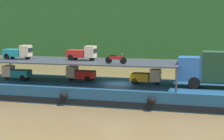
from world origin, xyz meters
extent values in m
plane|color=brown|center=(0.00, 0.00, 0.00)|extent=(400.00, 400.00, 0.00)
cube|color=navy|center=(0.00, 0.00, 0.75)|extent=(28.18, 7.55, 1.50)
cube|color=black|center=(0.00, -3.79, 0.35)|extent=(27.61, 0.06, 0.50)
sphere|color=black|center=(-3.76, -3.97, 0.85)|extent=(0.66, 0.66, 0.66)
sphere|color=black|center=(3.76, -3.97, 0.85)|extent=(0.66, 0.66, 0.66)
cube|color=#285BA3|center=(6.49, -0.32, 3.10)|extent=(2.04, 2.22, 2.00)
cube|color=#192833|center=(5.46, -0.34, 3.45)|extent=(0.09, 1.84, 0.60)
cylinder|color=black|center=(6.87, 0.70, 2.00)|extent=(1.00, 0.30, 1.00)
cylinder|color=black|center=(6.91, -1.32, 2.00)|extent=(1.00, 0.30, 1.00)
cylinder|color=#2D333D|center=(5.61, 3.29, 2.50)|extent=(0.16, 0.16, 2.00)
cylinder|color=#2D333D|center=(5.61, -3.29, 2.50)|extent=(0.16, 0.16, 2.00)
cylinder|color=#2D333D|center=(-13.21, 3.29, 2.50)|extent=(0.16, 0.16, 2.00)
cube|color=#2D333D|center=(-3.80, 0.00, 3.45)|extent=(18.98, 6.75, 0.10)
cube|color=teal|center=(-9.63, -0.56, 2.13)|extent=(1.74, 1.26, 0.70)
cube|color=beige|center=(-11.03, -0.61, 2.33)|extent=(0.94, 1.03, 1.10)
cube|color=#19232D|center=(-11.50, -0.63, 2.44)|extent=(0.07, 0.85, 0.38)
cylinder|color=black|center=(-11.18, -0.62, 1.78)|extent=(0.56, 0.16, 0.56)
cylinder|color=black|center=(-9.25, -0.02, 1.78)|extent=(0.56, 0.16, 0.56)
cylinder|color=black|center=(-9.21, -1.08, 1.78)|extent=(0.56, 0.16, 0.56)
cube|color=red|center=(-3.36, 0.50, 2.13)|extent=(1.75, 1.27, 0.70)
cube|color=#C6B793|center=(-4.76, 0.55, 2.33)|extent=(0.94, 1.03, 1.10)
cube|color=#19232D|center=(-5.23, 0.57, 2.44)|extent=(0.07, 0.85, 0.38)
cylinder|color=black|center=(-4.91, 0.56, 1.78)|extent=(0.57, 0.16, 0.56)
cylinder|color=black|center=(-2.94, 1.01, 1.78)|extent=(0.57, 0.16, 0.56)
cylinder|color=black|center=(-2.98, -0.05, 1.78)|extent=(0.57, 0.16, 0.56)
cube|color=gold|center=(2.01, 0.19, 2.13)|extent=(1.71, 1.21, 0.70)
cube|color=#C6B793|center=(3.41, 0.18, 2.33)|extent=(0.91, 1.01, 1.10)
cube|color=#19232D|center=(3.88, 0.18, 2.44)|extent=(0.05, 0.85, 0.38)
cylinder|color=black|center=(3.56, 0.18, 1.78)|extent=(0.56, 0.14, 0.56)
cylinder|color=black|center=(1.61, -0.34, 1.78)|extent=(0.56, 0.14, 0.56)
cylinder|color=black|center=(1.62, 0.72, 1.78)|extent=(0.56, 0.14, 0.56)
cube|color=teal|center=(-10.63, -0.32, 4.13)|extent=(1.72, 1.22, 0.70)
cube|color=beige|center=(-9.23, -0.30, 4.33)|extent=(0.91, 1.01, 1.10)
cube|color=#19232D|center=(-8.76, -0.29, 4.44)|extent=(0.05, 0.85, 0.38)
cylinder|color=black|center=(-9.08, -0.30, 3.78)|extent=(0.56, 0.15, 0.56)
cylinder|color=black|center=(-11.03, -0.86, 3.78)|extent=(0.56, 0.15, 0.56)
cylinder|color=black|center=(-11.04, 0.20, 3.78)|extent=(0.56, 0.15, 0.56)
cube|color=red|center=(-4.16, 0.33, 4.13)|extent=(1.76, 1.29, 0.70)
cube|color=beige|center=(-2.77, 0.25, 4.33)|extent=(0.95, 1.05, 1.10)
cube|color=#19232D|center=(-2.30, 0.23, 4.44)|extent=(0.09, 0.85, 0.38)
cylinder|color=black|center=(-2.62, 0.24, 3.78)|extent=(0.57, 0.17, 0.56)
cylinder|color=black|center=(-4.59, -0.18, 3.78)|extent=(0.57, 0.17, 0.56)
cylinder|color=black|center=(-4.54, 0.88, 3.78)|extent=(0.57, 0.17, 0.56)
cylinder|color=black|center=(0.97, -2.03, 3.80)|extent=(0.60, 0.10, 0.60)
cylinder|color=black|center=(-0.33, -2.02, 3.80)|extent=(0.60, 0.10, 0.60)
cube|color=#B21919|center=(0.32, -2.02, 4.02)|extent=(1.10, 0.21, 0.28)
cube|color=black|center=(0.07, -2.02, 4.20)|extent=(0.60, 0.20, 0.12)
cylinder|color=#B2B2B7|center=(0.87, -2.03, 4.35)|extent=(0.04, 0.55, 0.04)
camera|label=1|loc=(8.34, -31.70, 6.66)|focal=57.74mm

